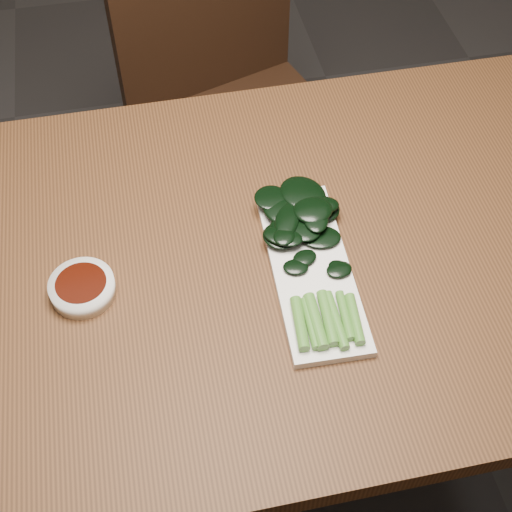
# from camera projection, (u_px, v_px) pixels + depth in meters

# --- Properties ---
(ground) EXTENTS (6.00, 6.00, 0.00)m
(ground) POSITION_uv_depth(u_px,v_px,m) (247.00, 446.00, 1.73)
(ground) COLOR #2A2828
(ground) RESTS_ON ground
(table) EXTENTS (1.40, 0.80, 0.75)m
(table) POSITION_uv_depth(u_px,v_px,m) (243.00, 282.00, 1.19)
(table) COLOR #4F2E16
(table) RESTS_ON ground
(chair_far) EXTENTS (0.59, 0.59, 0.89)m
(chair_far) POSITION_uv_depth(u_px,v_px,m) (233.00, 103.00, 1.76)
(chair_far) COLOR black
(chair_far) RESTS_ON ground
(sauce_bowl) EXTENTS (0.10, 0.10, 0.03)m
(sauce_bowl) POSITION_uv_depth(u_px,v_px,m) (82.00, 288.00, 1.08)
(sauce_bowl) COLOR white
(sauce_bowl) RESTS_ON table
(serving_plate) EXTENTS (0.13, 0.33, 0.01)m
(serving_plate) POSITION_uv_depth(u_px,v_px,m) (311.00, 269.00, 1.11)
(serving_plate) COLOR white
(serving_plate) RESTS_ON table
(gai_lan) EXTENTS (0.16, 0.34, 0.03)m
(gai_lan) POSITION_uv_depth(u_px,v_px,m) (304.00, 233.00, 1.13)
(gai_lan) COLOR #4F8C30
(gai_lan) RESTS_ON serving_plate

